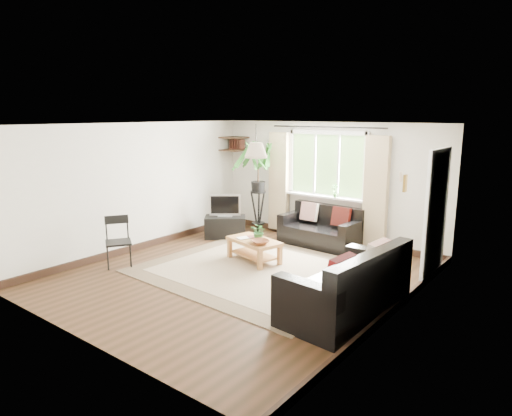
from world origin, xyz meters
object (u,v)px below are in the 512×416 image
Objects in this scene: palm_stand at (258,188)px; folding_chair at (118,243)px; coffee_table at (254,250)px; sofa_back at (320,227)px; tv_stand at (225,227)px; sofa_right at (345,283)px.

palm_stand reaches higher than folding_chair.
palm_stand is (-1.14, 1.60, 0.80)m from coffee_table.
sofa_back is 1.60× the size of coffee_table.
tv_stand reaches higher than coffee_table.
palm_stand reaches higher than coffee_table.
tv_stand is (-1.46, 0.89, 0.03)m from coffee_table.
folding_chair is (-1.57, -1.67, 0.24)m from coffee_table.
sofa_right is at bearing -65.20° from tv_stand.
palm_stand is (-1.54, 0.00, 0.63)m from sofa_back.
folding_chair is (-1.98, -3.27, 0.07)m from sofa_back.
coffee_table is at bearing -10.40° from folding_chair.
sofa_right and folding_chair have the same top height.
coffee_table is (-0.41, -1.60, -0.17)m from sofa_back.
palm_stand reaches higher than sofa_right.
coffee_table is 1.71m from tv_stand.
sofa_back is 0.85× the size of sofa_right.
sofa_back is at bearing -0.09° from palm_stand.
tv_stand is at bearing -114.68° from palm_stand.
sofa_right is 3.89m from folding_chair.
sofa_right is at bearing -46.96° from folding_chair.
tv_stand is 2.57m from folding_chair.
tv_stand is (-3.72, 1.87, -0.21)m from sofa_right.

